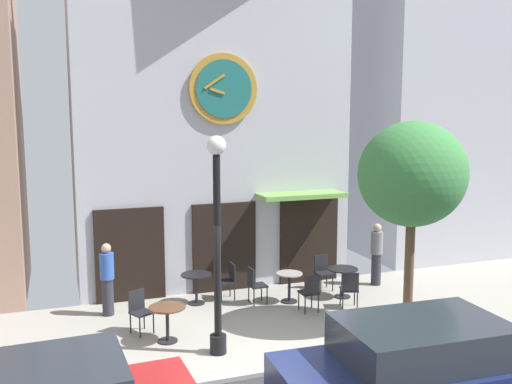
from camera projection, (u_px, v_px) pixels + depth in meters
name	position (u px, v px, depth m)	size (l,w,h in m)	color
ground_plane	(258.00, 383.00, 9.65)	(25.36, 10.16, 0.13)	#9E998E
clock_building	(211.00, 81.00, 14.94)	(7.19, 3.42, 10.52)	#B2B2BC
neighbor_building_right	(431.00, 36.00, 18.42)	(5.13, 4.52, 14.18)	#B2B2BC
street_lamp	(217.00, 245.00, 10.50)	(0.36, 0.36, 4.17)	black
street_tree	(413.00, 175.00, 11.65)	(2.32, 2.09, 4.42)	brown
cafe_table_center_right	(167.00, 316.00, 11.26)	(0.74, 0.74, 0.73)	black
cafe_table_center	(196.00, 282.00, 13.53)	(0.74, 0.74, 0.74)	black
cafe_table_near_curb	(289.00, 282.00, 13.66)	(0.64, 0.64, 0.73)	black
cafe_table_near_door	(343.00, 276.00, 14.01)	(0.75, 0.75, 0.74)	black
cafe_chair_under_awning	(310.00, 290.00, 12.93)	(0.41, 0.41, 0.90)	black
cafe_chair_by_entrance	(350.00, 287.00, 13.16)	(0.51, 0.51, 0.90)	black
cafe_chair_near_tree	(255.00, 283.00, 13.51)	(0.42, 0.42, 0.90)	black
cafe_chair_curbside	(323.00, 269.00, 14.66)	(0.40, 0.40, 0.90)	black
cafe_chair_right_end	(139.00, 308.00, 11.74)	(0.54, 0.54, 0.90)	black
cafe_chair_corner	(229.00, 278.00, 13.87)	(0.42, 0.42, 0.90)	black
pedestrian_blue	(107.00, 278.00, 12.72)	(0.45, 0.45, 1.67)	#2D2D38
pedestrian_grey	(377.00, 253.00, 15.00)	(0.44, 0.44, 1.67)	#2D2D38
parked_car_navy	(421.00, 372.00, 8.31)	(4.37, 2.16, 1.55)	navy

